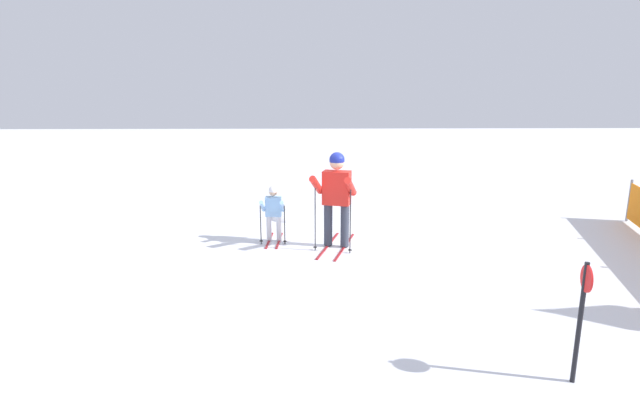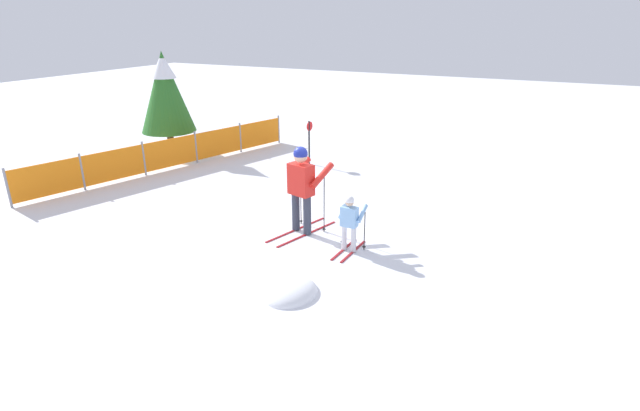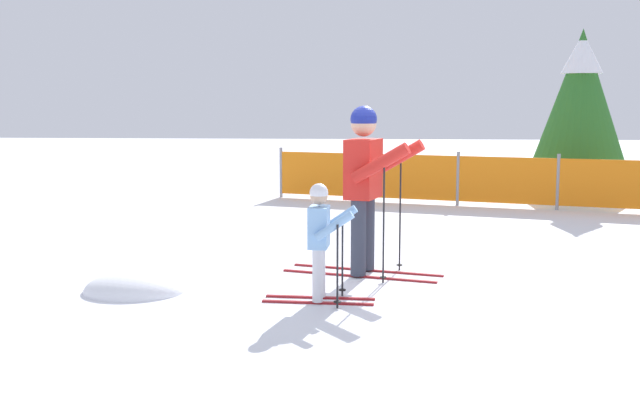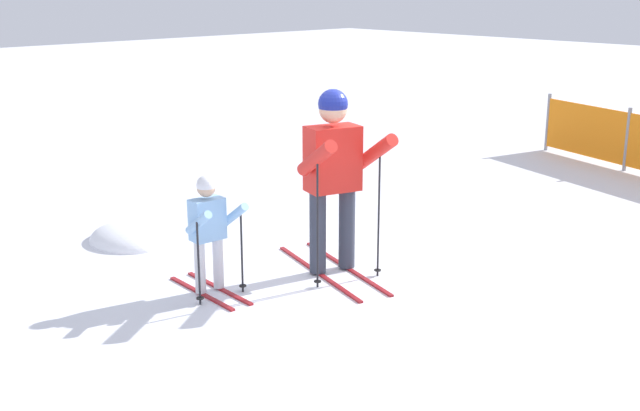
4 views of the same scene
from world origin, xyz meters
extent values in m
plane|color=white|center=(0.00, 0.00, 0.00)|extent=(60.00, 60.00, 0.00)
cube|color=maroon|center=(-0.15, -0.06, 0.01)|extent=(1.70, 0.53, 0.02)
cube|color=maroon|center=(-0.24, -0.38, 0.01)|extent=(1.70, 0.53, 0.02)
cylinder|color=#333847|center=(-0.15, -0.06, 0.44)|extent=(0.17, 0.17, 0.83)
cylinder|color=#333847|center=(-0.24, -0.38, 0.44)|extent=(0.17, 0.17, 0.83)
cube|color=red|center=(-0.20, -0.22, 1.17)|extent=(0.43, 0.58, 0.65)
cylinder|color=red|center=(0.17, 0.01, 1.26)|extent=(0.65, 0.30, 0.45)
cylinder|color=red|center=(-0.01, -0.61, 1.26)|extent=(0.65, 0.30, 0.45)
sphere|color=#D8AD8C|center=(-0.20, -0.22, 1.66)|extent=(0.28, 0.28, 0.28)
sphere|color=navy|center=(-0.20, -0.22, 1.71)|extent=(0.29, 0.29, 0.29)
cylinder|color=black|center=(0.22, 0.01, 0.65)|extent=(0.02, 0.02, 1.29)
cylinder|color=black|center=(0.22, 0.01, 0.06)|extent=(0.07, 0.07, 0.01)
cylinder|color=black|center=(0.03, -0.64, 0.65)|extent=(0.02, 0.02, 1.29)
cylinder|color=black|center=(0.03, -0.64, 0.06)|extent=(0.07, 0.07, 0.01)
cube|color=maroon|center=(-0.58, -1.37, 0.01)|extent=(1.07, 0.10, 0.02)
cube|color=maroon|center=(-0.59, -1.57, 0.01)|extent=(1.07, 0.10, 0.02)
cylinder|color=silver|center=(-0.58, -1.37, 0.27)|extent=(0.10, 0.10, 0.51)
cylinder|color=silver|center=(-0.59, -1.57, 0.27)|extent=(0.10, 0.10, 0.51)
cube|color=#8CBFF2|center=(-0.59, -1.47, 0.72)|extent=(0.20, 0.32, 0.39)
cylinder|color=#8CBFF2|center=(-0.41, -1.28, 0.77)|extent=(0.38, 0.10, 0.29)
cylinder|color=#8CBFF2|center=(-0.43, -1.67, 0.77)|extent=(0.38, 0.10, 0.29)
sphere|color=#D8AD8C|center=(-0.59, -1.47, 1.02)|extent=(0.17, 0.17, 0.17)
sphere|color=white|center=(-0.59, -1.47, 1.05)|extent=(0.18, 0.18, 0.18)
cylinder|color=black|center=(-0.37, -1.24, 0.39)|extent=(0.02, 0.02, 0.79)
cylinder|color=black|center=(-0.37, -1.24, 0.06)|extent=(0.07, 0.07, 0.01)
cylinder|color=black|center=(-0.39, -1.71, 0.39)|extent=(0.02, 0.02, 0.79)
cylinder|color=black|center=(-0.39, -1.71, 0.06)|extent=(0.07, 0.07, 0.01)
cylinder|color=gray|center=(-1.97, 6.68, 0.49)|extent=(0.06, 0.06, 0.98)
cylinder|color=gray|center=(-0.29, 6.20, 0.49)|extent=(0.06, 0.06, 0.98)
cylinder|color=gray|center=(1.39, 5.71, 0.49)|extent=(0.06, 0.06, 0.98)
cylinder|color=gray|center=(3.08, 5.22, 0.49)|extent=(0.06, 0.06, 0.98)
cube|color=orange|center=(-1.13, 6.44, 0.49)|extent=(1.69, 0.52, 0.83)
cube|color=orange|center=(0.55, 5.95, 0.49)|extent=(1.69, 0.52, 0.83)
cube|color=orange|center=(2.24, 5.47, 0.49)|extent=(1.69, 0.52, 0.83)
cube|color=orange|center=(3.92, 4.98, 0.49)|extent=(1.69, 0.52, 0.83)
cylinder|color=#4C3823|center=(3.81, 6.90, 0.35)|extent=(0.22, 0.22, 0.69)
cone|color=#296827|center=(3.81, 6.90, 1.98)|extent=(1.76, 1.76, 2.57)
cone|color=white|center=(3.81, 6.90, 2.80)|extent=(0.79, 0.79, 0.77)
ellipsoid|color=white|center=(-2.47, -1.22, 0.00)|extent=(1.03, 0.87, 0.41)
camera|label=1|loc=(9.14, -0.76, 3.02)|focal=28.00mm
camera|label=2|loc=(-8.70, -4.83, 4.30)|focal=28.00mm
camera|label=3|loc=(0.00, -8.96, 1.93)|focal=45.00mm
camera|label=4|loc=(5.33, -5.58, 2.87)|focal=45.00mm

